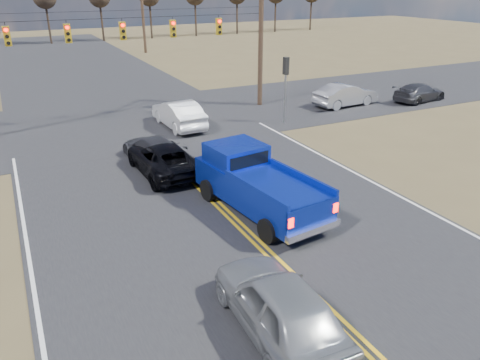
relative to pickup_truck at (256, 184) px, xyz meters
name	(u,v)px	position (x,y,z in m)	size (l,w,h in m)	color
ground	(286,272)	(-1.12, -3.97, -1.08)	(160.00, 160.00, 0.00)	brown
road_main	(175,163)	(-1.12, 6.03, -1.08)	(14.00, 120.00, 0.02)	#28282B
road_cross	(131,121)	(-1.12, 14.03, -1.08)	(120.00, 12.00, 0.02)	#28282B
signal_gantry	(133,35)	(-0.62, 13.82, 3.98)	(19.60, 4.83, 10.00)	#473323
utility_poles	(127,34)	(-1.12, 13.03, 4.14)	(19.60, 58.32, 10.00)	#473323
treeline	(92,14)	(-1.12, 22.99, 4.62)	(87.00, 117.80, 7.40)	#33261C
pickup_truck	(256,184)	(0.00, 0.00, 0.00)	(2.96, 6.18, 2.23)	black
silver_suv	(280,306)	(-2.66, -6.10, -0.28)	(1.89, 4.71, 1.60)	#93969A
black_suv	(164,158)	(-1.92, 5.10, -0.40)	(2.28, 4.94, 1.37)	black
white_car_queue	(179,114)	(1.10, 11.53, -0.29)	(1.67, 4.79, 1.58)	white
dgrey_car_queue	(153,149)	(-1.92, 6.73, -0.47)	(1.72, 4.23, 1.23)	#3A3A3F
cross_car_east_near	(345,95)	(12.96, 11.16, -0.32)	(4.63, 1.61, 1.52)	#94959B
cross_car_east_far	(420,92)	(18.52, 9.86, -0.45)	(4.36, 1.77, 1.26)	#323237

